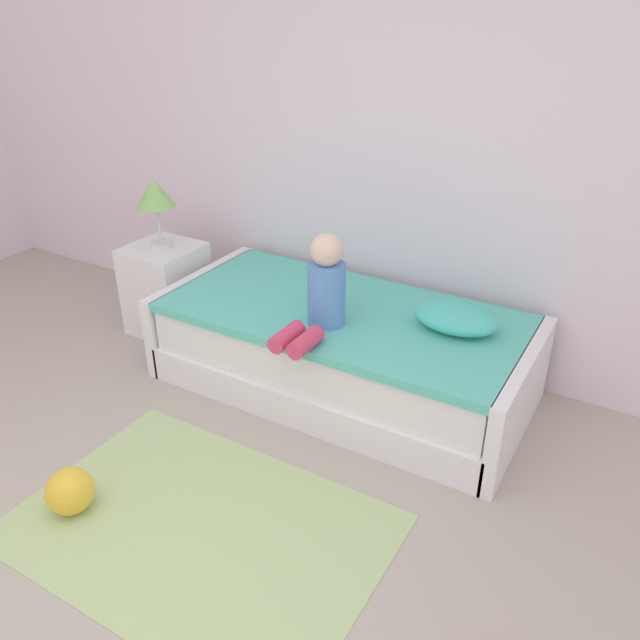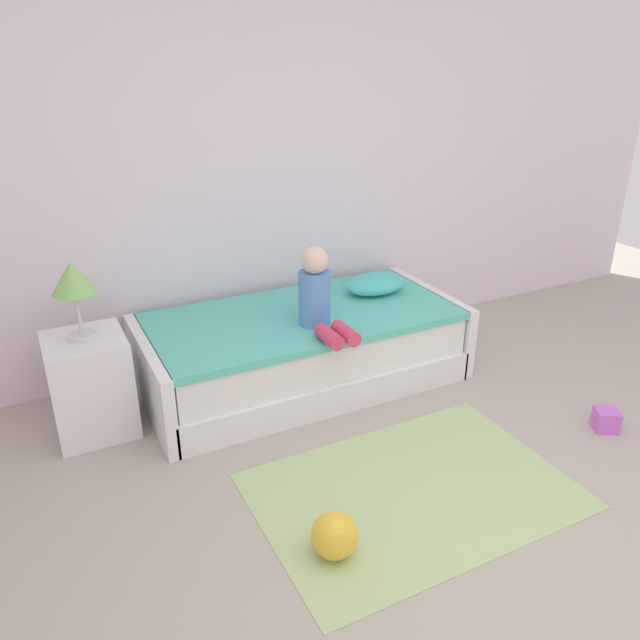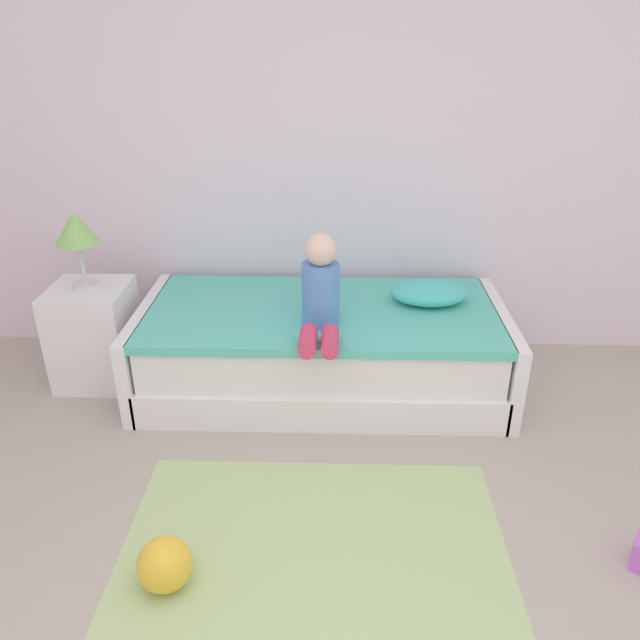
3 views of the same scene
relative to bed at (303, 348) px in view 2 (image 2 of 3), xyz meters
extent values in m
plane|color=#B2A899|center=(0.08, -2.00, -0.25)|extent=(9.20, 9.20, 0.00)
cube|color=white|center=(0.08, 0.60, 1.20)|extent=(7.20, 0.10, 2.90)
cube|color=white|center=(0.00, 0.00, -0.15)|extent=(2.00, 1.00, 0.20)
cube|color=white|center=(0.00, 0.00, 0.08)|extent=(1.94, 0.94, 0.25)
cube|color=#59C6B2|center=(0.00, 0.00, 0.23)|extent=(1.98, 0.98, 0.05)
cube|color=white|center=(-1.02, 0.00, 0.00)|extent=(0.07, 1.00, 0.50)
cube|color=white|center=(1.02, 0.00, 0.00)|extent=(0.07, 1.00, 0.50)
cube|color=white|center=(-1.35, 0.03, 0.05)|extent=(0.44, 0.44, 0.60)
cylinder|color=silver|center=(-1.35, 0.03, 0.37)|extent=(0.15, 0.15, 0.03)
cylinder|color=silver|center=(-1.35, 0.03, 0.50)|extent=(0.02, 0.02, 0.24)
cone|color=#8CCC66|center=(-1.35, 0.03, 0.71)|extent=(0.24, 0.24, 0.18)
cylinder|color=#598CD1|center=(0.00, -0.18, 0.42)|extent=(0.20, 0.20, 0.34)
sphere|color=beige|center=(0.00, -0.18, 0.67)|extent=(0.17, 0.17, 0.17)
cylinder|color=#D83F60|center=(-0.06, -0.48, 0.30)|extent=(0.09, 0.22, 0.09)
cylinder|color=#D83F60|center=(0.05, -0.48, 0.30)|extent=(0.09, 0.22, 0.09)
ellipsoid|color=#4CCCBC|center=(0.61, 0.10, 0.32)|extent=(0.44, 0.30, 0.13)
sphere|color=yellow|center=(-0.56, -1.49, -0.14)|extent=(0.21, 0.21, 0.21)
cube|color=#B2D189|center=(0.00, -1.30, -0.24)|extent=(1.60, 1.10, 0.01)
cube|color=#CC66D8|center=(1.35, -1.35, -0.18)|extent=(0.18, 0.18, 0.13)
camera|label=1|loc=(1.48, -2.78, 1.85)|focal=35.70mm
camera|label=2|loc=(-1.58, -3.35, 1.84)|focal=34.61mm
camera|label=3|loc=(0.09, -3.18, 1.73)|focal=34.64mm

